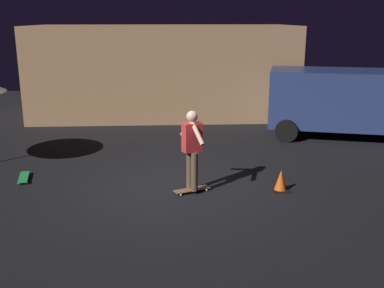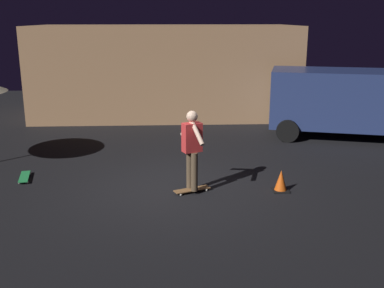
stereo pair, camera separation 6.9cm
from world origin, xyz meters
name	(u,v)px [view 1 (the left image)]	position (x,y,z in m)	size (l,w,h in m)	color
ground_plane	(173,188)	(0.00, 0.00, 0.00)	(28.00, 28.00, 0.00)	black
low_building	(164,71)	(-0.20, 7.92, 1.64)	(9.41, 3.88, 3.27)	#AD7F56
parked_van	(348,99)	(5.35, 4.13, 1.16)	(4.94, 3.21, 2.03)	navy
skateboard_ridden	(192,190)	(0.40, -0.28, 0.06)	(0.79, 0.50, 0.07)	olive
skateboard_spare	(24,177)	(-3.37, 0.70, 0.06)	(0.35, 0.80, 0.07)	green
skater	(192,145)	(0.40, -0.28, 1.04)	(0.48, 0.94, 1.67)	brown
traffic_cone	(281,181)	(2.27, -0.30, 0.21)	(0.34, 0.34, 0.46)	black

